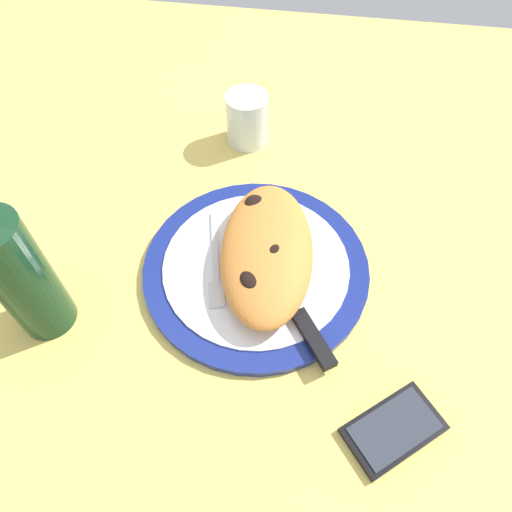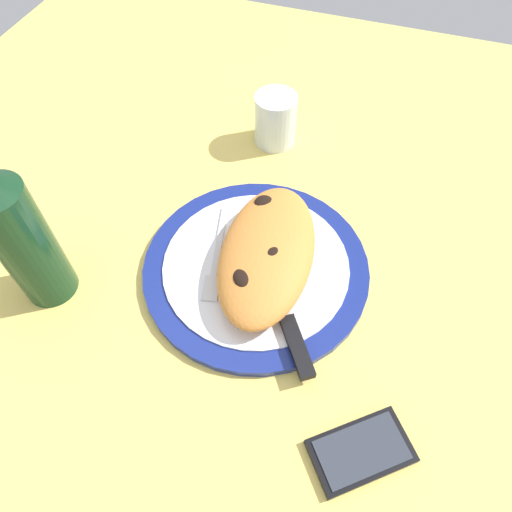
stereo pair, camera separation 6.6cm
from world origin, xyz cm
name	(u,v)px [view 2 (the right image)]	position (x,y,z in cm)	size (l,w,h in cm)	color
ground_plane	(256,276)	(0.00, 0.00, -1.50)	(150.00, 150.00, 3.00)	#EACC60
plate	(256,267)	(0.00, 0.00, 0.73)	(32.81, 32.81, 1.55)	navy
calzone	(267,253)	(-0.62, 1.44, 4.21)	(26.02, 15.33, 5.31)	orange
fork	(216,261)	(1.39, -5.65, 1.75)	(16.77, 5.37, 0.40)	silver
knife	(288,323)	(7.94, 7.14, 2.03)	(19.89, 14.50, 1.20)	silver
smartphone	(361,451)	(20.22, 19.52, 0.56)	(12.31, 13.04, 1.16)	black
water_glass	(275,123)	(-28.16, -5.89, 3.94)	(7.37, 7.37, 9.15)	silver
wine_bottle	(22,239)	(11.97, -26.75, 11.22)	(7.16, 7.16, 27.15)	#14381E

